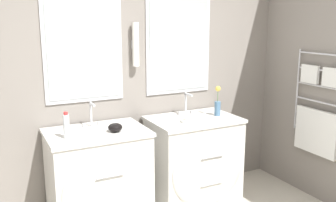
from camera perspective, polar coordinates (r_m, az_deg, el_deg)
wall_back at (r=3.71m, az=-5.48°, el=4.39°), size 4.93×0.15×2.60m
vanity_left at (r=3.44m, az=-10.37°, el=-11.54°), size 0.87×0.67×0.87m
vanity_right at (r=3.80m, az=4.12°, el=-9.00°), size 0.87×0.67×0.87m
faucet_left at (r=3.43m, az=-11.59°, el=-2.02°), size 0.17×0.14×0.23m
faucet_right at (r=3.79m, az=2.83°, el=-0.42°), size 0.17×0.14×0.23m
toiletry_bottle at (r=3.14m, az=-15.22°, el=-3.70°), size 0.05×0.05×0.22m
amenity_bowl at (r=3.26m, az=-8.05°, el=-4.00°), size 0.13×0.13×0.08m
flower_vase at (r=3.79m, az=7.56°, el=-0.43°), size 0.06×0.06×0.30m
soap_dish at (r=3.54m, az=2.71°, el=-2.98°), size 0.10×0.07×0.04m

